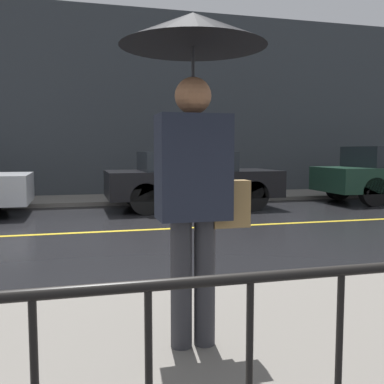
% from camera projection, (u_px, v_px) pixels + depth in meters
% --- Properties ---
extents(ground_plane, '(80.00, 80.00, 0.00)m').
position_uv_depth(ground_plane, '(107.00, 232.00, 7.51)').
color(ground_plane, black).
extents(sidewalk_near, '(28.00, 2.93, 0.10)m').
position_uv_depth(sidewalk_near, '(170.00, 371.00, 2.66)').
color(sidewalk_near, slate).
rests_on(sidewalk_near, ground_plane).
extents(sidewalk_far, '(28.00, 2.06, 0.10)m').
position_uv_depth(sidewalk_far, '(95.00, 200.00, 11.94)').
color(sidewalk_far, slate).
rests_on(sidewalk_far, ground_plane).
extents(lane_marking, '(25.20, 0.12, 0.01)m').
position_uv_depth(lane_marking, '(107.00, 231.00, 7.51)').
color(lane_marking, gold).
rests_on(lane_marking, ground_plane).
extents(building_storefront, '(28.00, 0.30, 5.44)m').
position_uv_depth(building_storefront, '(91.00, 103.00, 12.82)').
color(building_storefront, '#383D42').
rests_on(building_storefront, ground_plane).
extents(railing_foreground, '(12.00, 0.04, 0.87)m').
position_uv_depth(railing_foreground, '(249.00, 371.00, 1.43)').
color(railing_foreground, black).
rests_on(railing_foreground, sidewalk_near).
extents(pedestrian, '(0.90, 0.90, 2.08)m').
position_uv_depth(pedestrian, '(194.00, 102.00, 2.76)').
color(pedestrian, '#333338').
rests_on(pedestrian, sidewalk_near).
extents(car_black, '(3.96, 1.74, 1.33)m').
position_uv_depth(car_black, '(191.00, 179.00, 10.49)').
color(car_black, black).
rests_on(car_black, ground_plane).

